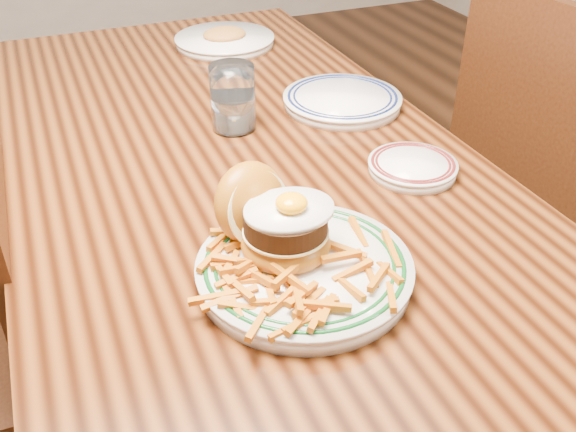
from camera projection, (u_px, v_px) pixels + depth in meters
name	position (u px, v px, depth m)	size (l,w,h in m)	color
floor	(244.00, 399.00, 1.67)	(6.00, 6.00, 0.00)	black
table	(232.00, 182.00, 1.30)	(0.85, 1.60, 0.75)	black
chair_right	(552.00, 174.00, 1.61)	(0.50, 0.50, 0.97)	#3C1F0C
main_plate	(295.00, 251.00, 0.90)	(0.30, 0.32, 0.15)	white
side_plate	(413.00, 166.00, 1.15)	(0.16, 0.16, 0.02)	white
rear_plate	(342.00, 100.00, 1.38)	(0.26, 0.26, 0.03)	white
water_glass	(233.00, 102.00, 1.27)	(0.09, 0.09, 0.13)	white
far_plate	(225.00, 40.00, 1.70)	(0.26, 0.26, 0.05)	white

